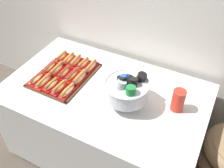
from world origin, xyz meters
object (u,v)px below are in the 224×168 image
at_px(hot_dog_11, 68,59).
at_px(hot_dog_10, 61,57).
at_px(hot_dog_4, 67,91).
at_px(hot_dog_13, 83,64).
at_px(hot_dog_0, 36,79).
at_px(hot_dog_5, 49,67).
at_px(hot_dog_7, 64,72).
at_px(hot_dog_6, 57,69).
at_px(hot_dog_8, 72,75).
at_px(serving_tray, 65,75).
at_px(buffet_table, 105,121).
at_px(cup_stack, 178,100).
at_px(hot_dog_1, 44,82).
at_px(hot_dog_3, 59,88).
at_px(hot_dog_9, 80,78).
at_px(punch_bowl, 127,89).
at_px(hot_dog_14, 91,67).
at_px(hot_dog_2, 51,85).
at_px(hot_dog_12, 76,61).

bearing_deg(hot_dog_11, hot_dog_10, 179.35).
xyz_separation_m(hot_dog_4, hot_dog_13, (-0.07, 0.33, 0.00)).
height_order(hot_dog_0, hot_dog_5, hot_dog_5).
bearing_deg(hot_dog_7, hot_dog_6, 179.35).
bearing_deg(hot_dog_8, serving_tray, 179.35).
bearing_deg(hot_dog_11, buffet_table, -21.32).
xyz_separation_m(hot_dog_7, cup_stack, (0.91, 0.06, 0.05)).
height_order(buffet_table, hot_dog_8, hot_dog_8).
bearing_deg(cup_stack, hot_dog_7, -176.14).
bearing_deg(hot_dog_1, serving_tray, 64.91).
relative_size(hot_dog_3, hot_dog_9, 0.90).
xyz_separation_m(hot_dog_3, punch_bowl, (0.50, 0.11, 0.11)).
bearing_deg(hot_dog_14, hot_dog_9, -90.65).
bearing_deg(hot_dog_2, hot_dog_3, -0.65).
relative_size(buffet_table, hot_dog_3, 9.47).
bearing_deg(hot_dog_1, hot_dog_14, 55.07).
xyz_separation_m(hot_dog_13, hot_dog_14, (0.07, -0.00, -0.00)).
xyz_separation_m(hot_dog_6, hot_dog_13, (0.15, 0.16, -0.00)).
relative_size(hot_dog_0, hot_dog_13, 1.06).
distance_m(buffet_table, hot_dog_11, 0.62).
bearing_deg(cup_stack, serving_tray, -176.14).
height_order(hot_dog_5, hot_dog_7, hot_dog_5).
bearing_deg(hot_dog_6, hot_dog_4, -36.90).
relative_size(hot_dog_10, punch_bowl, 0.48).
bearing_deg(serving_tray, hot_dog_7, -8.88).
bearing_deg(hot_dog_2, hot_dog_6, 113.80).
xyz_separation_m(hot_dog_2, hot_dog_12, (0.00, 0.33, 0.00)).
relative_size(hot_dog_1, hot_dog_3, 1.10).
relative_size(hot_dog_12, hot_dog_14, 0.88).
height_order(hot_dog_3, hot_dog_5, hot_dog_3).
bearing_deg(hot_dog_8, hot_dog_14, 64.91).
distance_m(hot_dog_0, hot_dog_1, 0.08).
relative_size(hot_dog_3, hot_dog_4, 0.93).
xyz_separation_m(hot_dog_7, hot_dog_10, (-0.15, 0.17, 0.00)).
xyz_separation_m(hot_dog_14, cup_stack, (0.76, -0.10, 0.05)).
xyz_separation_m(hot_dog_3, hot_dog_5, (-0.22, 0.17, -0.00)).
bearing_deg(hot_dog_14, hot_dog_4, -90.65).
distance_m(hot_dog_2, hot_dog_5, 0.22).
height_order(hot_dog_9, hot_dog_14, hot_dog_9).
xyz_separation_m(hot_dog_0, hot_dog_12, (0.15, 0.33, 0.00)).
bearing_deg(hot_dog_2, hot_dog_10, 113.80).
height_order(hot_dog_2, hot_dog_10, hot_dog_10).
distance_m(serving_tray, hot_dog_9, 0.15).
bearing_deg(hot_dog_13, hot_dog_10, 179.35).
relative_size(hot_dog_3, hot_dog_14, 0.89).
bearing_deg(hot_dog_1, hot_dog_11, 89.35).
xyz_separation_m(hot_dog_3, hot_dog_13, (0.00, 0.33, 0.00)).
bearing_deg(hot_dog_2, hot_dog_13, 76.55).
distance_m(hot_dog_11, hot_dog_14, 0.23).
relative_size(hot_dog_6, hot_dog_11, 1.02).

